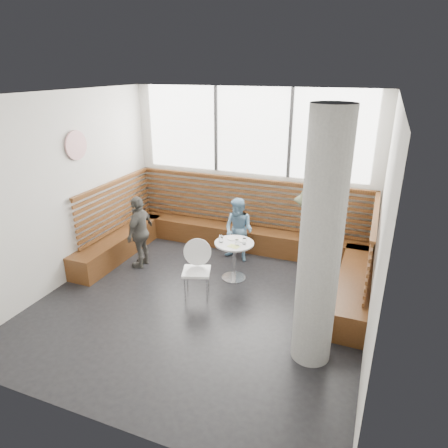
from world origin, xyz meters
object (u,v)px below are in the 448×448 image
at_px(child_back, 239,230).
at_px(child_left, 140,232).
at_px(cafe_table, 234,253).
at_px(adult_man, 313,240).
at_px(concrete_column, 321,244).
at_px(cafe_chair, 198,264).

height_order(child_back, child_left, child_left).
height_order(cafe_table, adult_man, adult_man).
distance_m(child_back, child_left, 1.86).
bearing_deg(cafe_table, concrete_column, -43.43).
xyz_separation_m(cafe_table, child_left, (-1.81, -0.15, 0.18)).
relative_size(adult_man, child_back, 1.48).
distance_m(cafe_table, adult_man, 1.38).
xyz_separation_m(cafe_chair, adult_man, (1.67, 0.83, 0.36)).
height_order(concrete_column, adult_man, concrete_column).
xyz_separation_m(concrete_column, cafe_table, (-1.64, 1.55, -1.10)).
xyz_separation_m(concrete_column, child_left, (-3.45, 1.40, -0.91)).
bearing_deg(adult_man, concrete_column, 179.84).
distance_m(cafe_chair, child_back, 1.48).
relative_size(concrete_column, cafe_table, 4.54).
relative_size(cafe_chair, child_left, 0.69).
relative_size(concrete_column, adult_man, 1.75).
bearing_deg(cafe_table, child_back, 103.84).
bearing_deg(child_left, cafe_chair, 66.10).
xyz_separation_m(child_back, child_left, (-1.62, -0.90, 0.07)).
relative_size(cafe_chair, adult_man, 0.52).
bearing_deg(concrete_column, cafe_table, 136.57).
relative_size(cafe_chair, child_back, 0.77).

